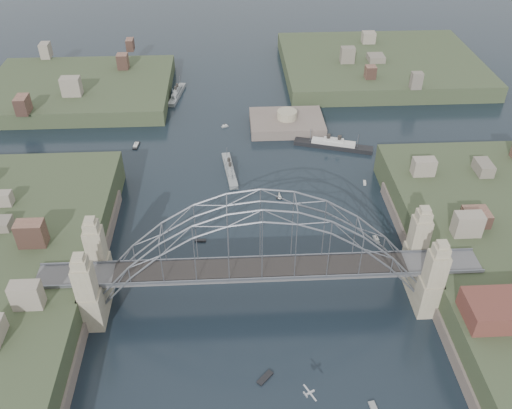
% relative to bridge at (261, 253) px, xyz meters
% --- Properties ---
extents(ground, '(500.00, 500.00, 0.00)m').
position_rel_bridge_xyz_m(ground, '(0.00, 0.00, -12.32)').
color(ground, black).
rests_on(ground, ground).
extents(bridge, '(84.00, 13.80, 24.60)m').
position_rel_bridge_xyz_m(bridge, '(0.00, 0.00, 0.00)').
color(bridge, '#4E4E51').
rests_on(bridge, ground).
extents(headland_nw, '(60.00, 45.00, 9.00)m').
position_rel_bridge_xyz_m(headland_nw, '(-55.00, 95.00, -11.82)').
color(headland_nw, '#2E3A22').
rests_on(headland_nw, ground).
extents(headland_ne, '(70.00, 55.00, 9.50)m').
position_rel_bridge_xyz_m(headland_ne, '(50.00, 110.00, -11.57)').
color(headland_ne, '#2E3A22').
rests_on(headland_ne, ground).
extents(fort_island, '(22.00, 16.00, 9.40)m').
position_rel_bridge_xyz_m(fort_island, '(12.00, 70.00, -12.66)').
color(fort_island, brown).
rests_on(fort_island, ground).
extents(naval_cruiser_near, '(4.23, 16.68, 4.96)m').
position_rel_bridge_xyz_m(naval_cruiser_near, '(-5.58, 46.09, -11.55)').
color(naval_cruiser_near, gray).
rests_on(naval_cruiser_near, ground).
extents(naval_cruiser_far, '(5.04, 16.44, 5.50)m').
position_rel_bridge_xyz_m(naval_cruiser_far, '(-22.62, 93.20, -11.47)').
color(naval_cruiser_far, gray).
rests_on(naval_cruiser_far, ground).
extents(ocean_liner, '(22.29, 9.59, 5.50)m').
position_rel_bridge_xyz_m(ocean_liner, '(24.11, 57.26, -11.47)').
color(ocean_liner, black).
rests_on(ocean_liner, ground).
extents(aeroplane, '(1.99, 3.17, 0.50)m').
position_rel_bridge_xyz_m(aeroplane, '(6.11, -24.79, -7.66)').
color(aeroplane, '#B3B6BB').
extents(small_boat_a, '(2.49, 0.96, 0.45)m').
position_rel_bridge_xyz_m(small_boat_a, '(-12.52, 18.20, -12.17)').
color(small_boat_a, '#BBBBB6').
rests_on(small_boat_a, ground).
extents(small_boat_b, '(1.72, 1.29, 2.38)m').
position_rel_bridge_xyz_m(small_boat_b, '(6.61, 33.35, -11.31)').
color(small_boat_b, '#BBBBB6').
rests_on(small_boat_b, ground).
extents(small_boat_c, '(3.03, 3.11, 0.45)m').
position_rel_bridge_xyz_m(small_boat_c, '(-0.34, -18.44, -12.17)').
color(small_boat_c, '#BBBBB6').
rests_on(small_boat_c, ground).
extents(small_boat_d, '(0.99, 2.10, 0.45)m').
position_rel_bridge_xyz_m(small_boat_d, '(29.30, 38.97, -12.17)').
color(small_boat_d, '#BBBBB6').
rests_on(small_boat_d, ground).
extents(small_boat_e, '(1.79, 4.14, 1.43)m').
position_rel_bridge_xyz_m(small_boat_e, '(-32.23, 60.95, -12.05)').
color(small_boat_e, '#BBBBB6').
rests_on(small_boat_e, ground).
extents(small_boat_f, '(0.77, 1.62, 0.45)m').
position_rel_bridge_xyz_m(small_boat_f, '(-5.50, 46.15, -12.17)').
color(small_boat_f, '#BBBBB6').
rests_on(small_boat_f, ground).
extents(small_boat_h, '(2.27, 1.51, 1.43)m').
position_rel_bridge_xyz_m(small_boat_h, '(-6.76, 70.97, -12.04)').
color(small_boat_h, '#BBBBB6').
rests_on(small_boat_h, ground).
extents(small_boat_i, '(1.15, 2.79, 1.43)m').
position_rel_bridge_xyz_m(small_boat_i, '(27.07, 16.50, -12.04)').
color(small_boat_i, '#BBBBB6').
rests_on(small_boat_i, ground).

